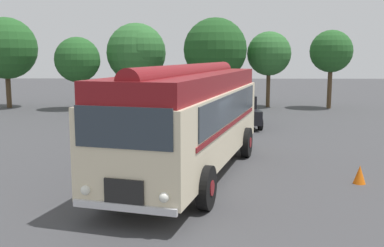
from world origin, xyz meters
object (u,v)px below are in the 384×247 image
at_px(vintage_bus, 191,115).
at_px(car_near_left, 140,108).
at_px(car_mid_right, 240,110).
at_px(car_mid_left, 187,108).
at_px(traffic_cone, 360,175).

xyz_separation_m(vintage_bus, car_near_left, (-3.06, 10.71, -1.05)).
xyz_separation_m(vintage_bus, car_mid_right, (2.38, 9.91, -1.05)).
bearing_deg(car_mid_right, car_mid_left, 160.77).
distance_m(car_mid_left, traffic_cone, 13.10).
distance_m(car_mid_right, traffic_cone, 11.22).
relative_size(car_mid_right, traffic_cone, 7.78).
height_order(car_mid_left, traffic_cone, car_mid_left).
height_order(car_mid_right, traffic_cone, car_mid_right).
bearing_deg(vintage_bus, car_mid_left, 92.48).
bearing_deg(car_mid_right, traffic_cone, -76.47).
distance_m(car_mid_left, car_mid_right, 3.02).
bearing_deg(traffic_cone, car_mid_right, 103.53).
bearing_deg(car_near_left, vintage_bus, -74.08).
relative_size(car_near_left, traffic_cone, 7.99).
xyz_separation_m(vintage_bus, car_mid_left, (-0.47, 10.90, -1.05)).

